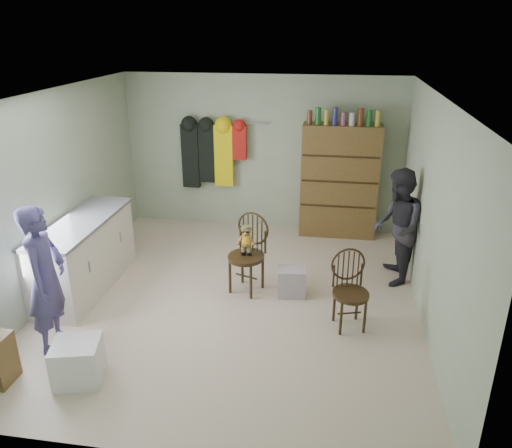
% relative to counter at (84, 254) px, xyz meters
% --- Properties ---
extents(ground_plane, '(5.00, 5.00, 0.00)m').
position_rel_counter_xyz_m(ground_plane, '(1.95, 0.00, -0.47)').
color(ground_plane, beige).
rests_on(ground_plane, ground).
extents(room_walls, '(5.00, 5.00, 5.00)m').
position_rel_counter_xyz_m(room_walls, '(1.95, 0.53, 1.11)').
color(room_walls, '#A8B598').
rests_on(room_walls, ground).
extents(counter, '(0.64, 1.86, 0.94)m').
position_rel_counter_xyz_m(counter, '(0.00, 0.00, 0.00)').
color(counter, silver).
rests_on(counter, ground).
extents(plastic_tub, '(0.53, 0.51, 0.41)m').
position_rel_counter_xyz_m(plastic_tub, '(0.77, -1.73, -0.26)').
color(plastic_tub, white).
rests_on(plastic_tub, ground).
extents(chair_front, '(0.58, 0.58, 1.03)m').
position_rel_counter_xyz_m(chair_front, '(2.09, 0.29, 0.11)').
color(chair_front, '#3E2A15').
rests_on(chair_front, ground).
extents(chair_far, '(0.50, 0.50, 0.91)m').
position_rel_counter_xyz_m(chair_far, '(3.35, -0.36, 0.02)').
color(chair_far, '#3E2A15').
rests_on(chair_far, ground).
extents(striped_bag, '(0.37, 0.31, 0.37)m').
position_rel_counter_xyz_m(striped_bag, '(2.65, 0.21, -0.29)').
color(striped_bag, '#E57372').
rests_on(striped_bag, ground).
extents(person_left, '(0.47, 0.63, 1.59)m').
position_rel_counter_xyz_m(person_left, '(0.26, -1.24, 0.33)').
color(person_left, '#494279').
rests_on(person_left, ground).
extents(person_right, '(0.59, 0.75, 1.54)m').
position_rel_counter_xyz_m(person_right, '(3.95, 0.82, 0.30)').
color(person_right, '#2D2B33').
rests_on(person_right, ground).
extents(dresser, '(1.20, 0.39, 2.06)m').
position_rel_counter_xyz_m(dresser, '(3.20, 2.30, 0.44)').
color(dresser, brown).
rests_on(dresser, ground).
extents(coat_rack, '(1.42, 0.12, 1.09)m').
position_rel_counter_xyz_m(coat_rack, '(1.12, 2.38, 0.78)').
color(coat_rack, '#99999E').
rests_on(coat_rack, ground).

